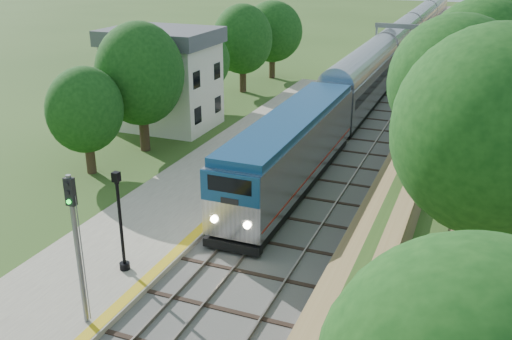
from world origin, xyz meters
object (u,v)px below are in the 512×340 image
at_px(signal_platform, 76,235).
at_px(signal_farside, 399,132).
at_px(station_building, 163,78).
at_px(lamppost_far, 121,227).
at_px(signal_gantry, 413,37).
at_px(train, 398,49).

bearing_deg(signal_platform, signal_farside, 61.61).
bearing_deg(signal_farside, signal_platform, -118.39).
bearing_deg(signal_farside, station_building, 157.99).
relative_size(lamppost_far, signal_platform, 0.77).
bearing_deg(station_building, lamppost_far, -64.12).
xyz_separation_m(signal_gantry, signal_farside, (3.73, -33.15, -0.58)).
distance_m(station_building, signal_farside, 21.79).
height_order(train, signal_farside, signal_farside).
height_order(signal_gantry, signal_farside, signal_farside).
bearing_deg(station_building, signal_farside, -22.01).
distance_m(station_building, lamppost_far, 23.59).
xyz_separation_m(train, signal_platform, (-2.90, -57.01, 1.86)).
bearing_deg(signal_platform, station_building, 113.94).
distance_m(lamppost_far, signal_farside, 16.46).
bearing_deg(lamppost_far, station_building, 115.88).
bearing_deg(lamppost_far, signal_farside, 52.67).
relative_size(train, signal_platform, 16.50).
xyz_separation_m(station_building, lamppost_far, (10.27, -21.18, -1.59)).
distance_m(signal_gantry, signal_platform, 50.28).
bearing_deg(signal_farside, lamppost_far, -127.33).
relative_size(station_building, signal_gantry, 1.02).
bearing_deg(signal_platform, train, 87.09).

